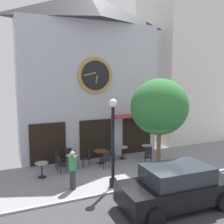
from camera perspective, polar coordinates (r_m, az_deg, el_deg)
ground_plane at (r=11.26m, az=8.56°, el=-17.52°), size 24.42×10.92×0.13m
clock_building at (r=15.88m, az=-5.09°, el=8.53°), size 8.38×3.26×9.73m
neighbor_building_right at (r=21.57m, az=16.24°, el=10.44°), size 6.58×4.94×11.86m
street_lamp at (r=11.10m, az=0.22°, el=-6.88°), size 0.36×0.36×3.87m
street_tree at (r=12.06m, az=10.50°, el=1.08°), size 2.75×2.48×4.72m
cafe_table_near_door at (r=12.98m, az=-15.33°, el=-11.84°), size 0.63×0.63×0.72m
cafe_table_center at (r=13.73m, az=-8.72°, el=-10.34°), size 0.70×0.70×0.76m
cafe_table_center_left at (r=14.48m, az=-2.51°, el=-9.27°), size 0.79×0.79×0.73m
cafe_table_leftmost at (r=15.29m, az=2.26°, el=-8.46°), size 0.71×0.71×0.73m
cafe_table_center_right at (r=15.62m, az=7.94°, el=-8.13°), size 0.71×0.71×0.74m
cafe_chair_by_entrance at (r=14.87m, az=-0.50°, el=-8.87°), size 0.40×0.40×0.90m
cafe_chair_right_end at (r=13.72m, az=-1.43°, el=-10.30°), size 0.46×0.46×0.90m
cafe_chair_mid_row at (r=14.85m, az=8.06°, el=-8.97°), size 0.54×0.54×0.90m
cafe_chair_under_awning at (r=14.05m, az=-11.75°, el=-10.02°), size 0.56×0.56×0.90m
cafe_chair_corner at (r=13.27m, az=-11.36°, el=-11.08°), size 0.46×0.46×0.90m
cafe_chair_facing_wall at (r=14.49m, az=-9.58°, el=-9.42°), size 0.42×0.42×0.90m
cafe_chair_curbside at (r=14.05m, az=-5.42°, el=-9.89°), size 0.44×0.44×0.90m
pedestrian_green at (r=11.32m, az=-8.73°, el=-12.54°), size 0.43×0.43×1.67m
parked_car_black at (r=10.13m, az=14.15°, el=-15.77°), size 4.38×2.18×1.55m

